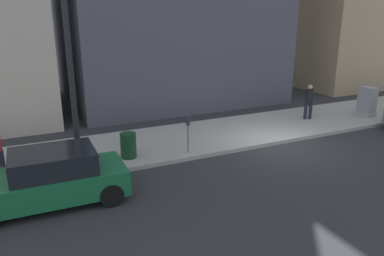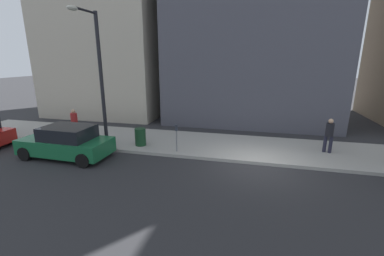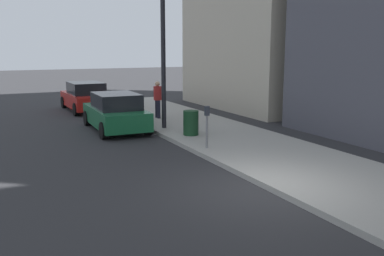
{
  "view_description": "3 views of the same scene",
  "coord_description": "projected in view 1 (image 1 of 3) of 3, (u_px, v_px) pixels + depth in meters",
  "views": [
    {
      "loc": [
        -11.23,
        9.22,
        5.1
      ],
      "look_at": [
        0.74,
        3.51,
        0.96
      ],
      "focal_mm": 35.0,
      "sensor_mm": 36.0,
      "label": 1
    },
    {
      "loc": [
        -10.84,
        0.32,
        4.52
      ],
      "look_at": [
        -0.1,
        2.92,
        1.53
      ],
      "focal_mm": 24.0,
      "sensor_mm": 36.0,
      "label": 2
    },
    {
      "loc": [
        -5.77,
        -7.96,
        3.32
      ],
      "look_at": [
        -0.43,
        3.07,
        1.0
      ],
      "focal_mm": 40.0,
      "sensor_mm": 36.0,
      "label": 3
    }
  ],
  "objects": [
    {
      "name": "pedestrian_near_meter",
      "position": [
        309.0,
        100.0,
        17.75
      ],
      "size": [
        0.36,
        0.39,
        1.66
      ],
      "rotation": [
        0.0,
        0.0,
        4.36
      ],
      "color": "#1E1E2D",
      "rests_on": "sidewalk"
    },
    {
      "name": "streetlamp",
      "position": [
        70.0,
        51.0,
        10.88
      ],
      "size": [
        1.97,
        0.32,
        6.5
      ],
      "color": "black",
      "rests_on": "sidewalk"
    },
    {
      "name": "parking_meter",
      "position": [
        188.0,
        131.0,
        13.51
      ],
      "size": [
        0.14,
        0.1,
        1.35
      ],
      "color": "slate",
      "rests_on": "sidewalk"
    },
    {
      "name": "ground_plane",
      "position": [
        279.0,
        145.0,
        14.98
      ],
      "size": [
        120.0,
        120.0,
        0.0
      ],
      "primitive_type": "plane",
      "color": "#2B2B2D"
    },
    {
      "name": "sidewalk",
      "position": [
        251.0,
        129.0,
        16.68
      ],
      "size": [
        4.0,
        36.0,
        0.15
      ],
      "primitive_type": "cube",
      "color": "#9E9B93",
      "rests_on": "ground"
    },
    {
      "name": "parked_car_green",
      "position": [
        49.0,
        179.0,
        10.21
      ],
      "size": [
        2.0,
        4.24,
        1.52
      ],
      "rotation": [
        0.0,
        0.0,
        -0.02
      ],
      "color": "#196038",
      "rests_on": "ground"
    },
    {
      "name": "trash_bin",
      "position": [
        128.0,
        145.0,
        13.15
      ],
      "size": [
        0.56,
        0.56,
        0.9
      ],
      "primitive_type": "cylinder",
      "color": "#14381E",
      "rests_on": "sidewalk"
    },
    {
      "name": "utility_box",
      "position": [
        367.0,
        102.0,
        18.45
      ],
      "size": [
        0.83,
        0.61,
        1.43
      ],
      "color": "#A8A399",
      "rests_on": "sidewalk"
    }
  ]
}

